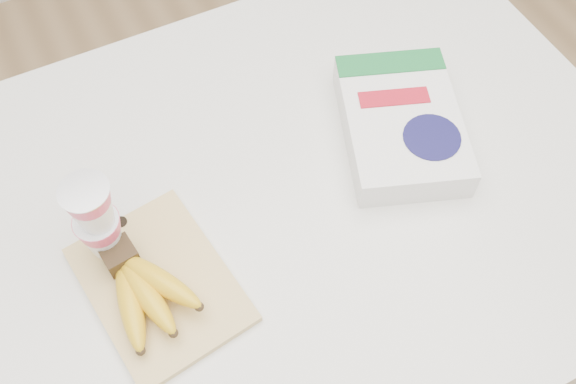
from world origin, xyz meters
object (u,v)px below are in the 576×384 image
object	(u,v)px
cutting_board	(159,284)
bananas	(143,289)
cereal_box	(401,124)
table	(258,323)
yogurt_stack	(96,218)

from	to	relation	value
cutting_board	bananas	bearing A→B (deg)	-164.04
bananas	cereal_box	world-z (taller)	bananas
table	yogurt_stack	bearing A→B (deg)	173.55
table	cereal_box	distance (m)	0.62
cutting_board	cereal_box	world-z (taller)	cereal_box
table	cutting_board	distance (m)	0.55
table	yogurt_stack	distance (m)	0.65
cutting_board	yogurt_stack	xyz separation A→B (m)	(-0.05, 0.09, 0.10)
bananas	cereal_box	xyz separation A→B (m)	(0.50, 0.09, -0.01)
bananas	yogurt_stack	world-z (taller)	yogurt_stack
bananas	yogurt_stack	xyz separation A→B (m)	(-0.02, 0.10, 0.07)
table	yogurt_stack	xyz separation A→B (m)	(-0.22, 0.02, 0.61)
table	bananas	size ratio (longest dim) A/B	7.50
table	cutting_board	bearing A→B (deg)	-159.51
yogurt_stack	cereal_box	distance (m)	0.52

